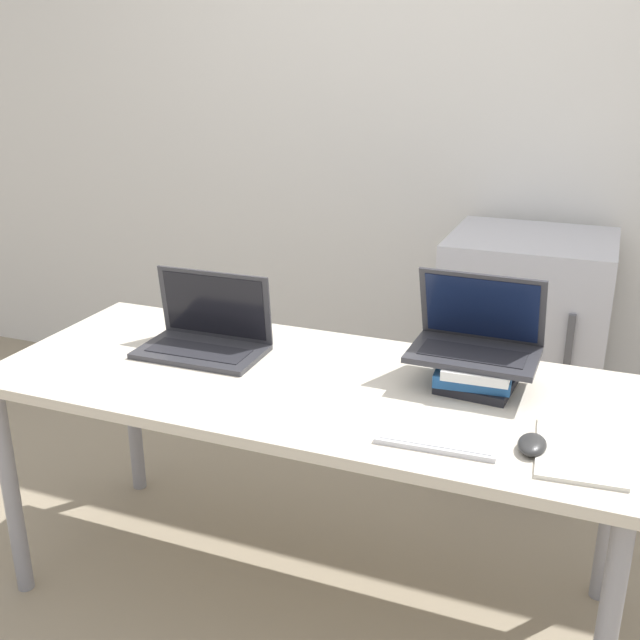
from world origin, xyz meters
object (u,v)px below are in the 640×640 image
at_px(laptop_left, 206,336).
at_px(wireless_keyboard, 437,440).
at_px(book_stack, 478,370).
at_px(mouse, 532,444).
at_px(laptop_on_books, 476,339).
at_px(notepad, 580,451).
at_px(mini_fridge, 522,355).

distance_m(laptop_left, wireless_keyboard, 0.84).
distance_m(book_stack, mouse, 0.37).
distance_m(laptop_on_books, notepad, 0.44).
height_order(laptop_left, mouse, laptop_left).
xyz_separation_m(book_stack, laptop_on_books, (-0.01, 0.00, 0.09)).
bearing_deg(laptop_on_books, mouse, -58.86).
bearing_deg(laptop_left, wireless_keyboard, -20.86).
bearing_deg(laptop_left, notepad, -11.73).
distance_m(laptop_left, mini_fridge, 1.31).
bearing_deg(mouse, mini_fridge, 97.25).
xyz_separation_m(laptop_left, notepad, (1.10, -0.23, -0.04)).
relative_size(laptop_left, notepad, 1.27).
xyz_separation_m(wireless_keyboard, notepad, (0.31, 0.07, -0.00)).
xyz_separation_m(book_stack, wireless_keyboard, (-0.03, -0.36, -0.04)).
distance_m(laptop_left, laptop_on_books, 0.81).
bearing_deg(book_stack, mouse, -60.04).
bearing_deg(book_stack, laptop_left, -175.74).
relative_size(book_stack, mini_fridge, 0.30).
xyz_separation_m(laptop_on_books, mini_fridge, (0.04, 0.89, -0.39)).
distance_m(mouse, mini_fridge, 1.25).
relative_size(book_stack, notepad, 0.94).
bearing_deg(wireless_keyboard, laptop_on_books, 87.67).
bearing_deg(mini_fridge, book_stack, -91.90).
bearing_deg(mouse, wireless_keyboard, -168.55).
bearing_deg(laptop_left, mouse, -14.47).
height_order(wireless_keyboard, notepad, wireless_keyboard).
relative_size(book_stack, mouse, 2.75).
height_order(laptop_left, laptop_on_books, laptop_on_books).
bearing_deg(wireless_keyboard, mouse, 11.45).
bearing_deg(mini_fridge, laptop_left, -131.54).
distance_m(wireless_keyboard, mini_fridge, 1.28).
bearing_deg(notepad, mini_fridge, 102.30).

